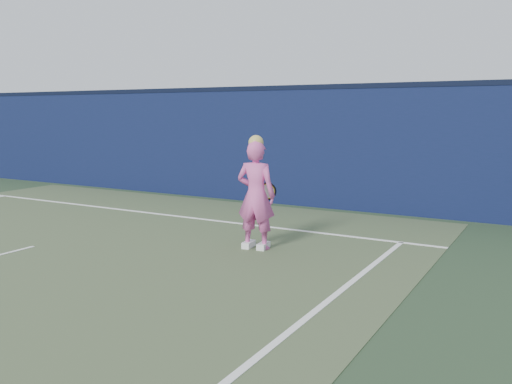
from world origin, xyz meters
The scene contains 4 objects.
backstop_wall centered at (0.00, 6.50, 1.25)m, with size 24.00×0.40×2.50m, color #0C1637.
wall_cap centered at (0.00, 6.50, 2.55)m, with size 24.00×0.42×0.10m, color black.
player centered at (2.99, 2.59, 0.82)m, with size 0.63×0.46×1.70m.
racket centered at (2.92, 3.02, 0.80)m, with size 0.53×0.15×0.28m.
Camera 1 is at (6.88, -4.30, 2.03)m, focal length 38.00 mm.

